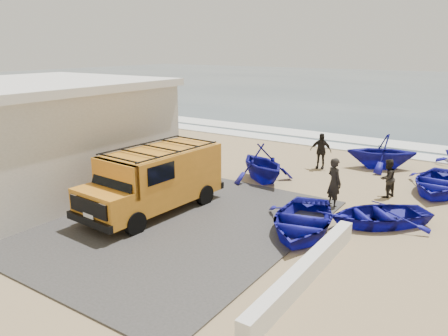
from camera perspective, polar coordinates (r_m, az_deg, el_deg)
The scene contains 16 objects.
ground at distance 15.96m, azimuth -1.72°, elevation -4.99°, with size 160.00×160.00×0.00m, color tan.
slab at distance 15.77m, azimuth -11.96°, elevation -5.50°, with size 12.00×10.00×0.05m, color #423F3C.
ocean at distance 68.93m, azimuth 26.75°, elevation 9.32°, with size 180.00×88.00×0.01m, color #385166.
surf_line at distance 26.27m, azimuth 13.64°, elevation 2.90°, with size 180.00×1.60×0.06m, color white.
surf_wash at distance 28.59m, azimuth 15.40°, elevation 3.77°, with size 180.00×2.20×0.04m, color white.
building at distance 19.42m, azimuth -23.83°, elevation 4.05°, with size 8.40×9.40×4.30m.
parapet at distance 11.22m, azimuth 10.62°, elevation -13.09°, with size 0.35×6.00×0.55m, color silver.
van at distance 15.30m, azimuth -8.95°, elevation -1.27°, with size 2.42×5.41×2.27m.
boat_near_left at distance 13.89m, azimuth 10.13°, elevation -6.72°, with size 2.74×3.83×0.79m, color #13149C.
boat_near_right at distance 15.10m, azimuth 19.53°, elevation -5.75°, with size 2.37×3.32×0.69m, color #13149C.
boat_mid_left at distance 18.73m, azimuth 5.02°, elevation 0.69°, with size 2.65×3.08×1.62m, color #13149C.
boat_mid_right at distance 19.31m, azimuth 26.30°, elevation -1.69°, with size 2.81×3.94×0.82m, color #13149C.
boat_far_left at distance 21.94m, azimuth 19.89°, elevation 2.08°, with size 2.71×3.15×1.66m, color #13149C.
fisherman_front at distance 16.12m, azimuth 14.20°, elevation -1.86°, with size 0.66×0.43×1.81m, color black.
fisherman_middle at distance 17.82m, azimuth 20.55°, elevation -1.25°, with size 0.73×0.57×1.50m, color black.
fisherman_back at distance 21.09m, azimuth 12.51°, elevation 2.20°, with size 1.00×0.42×1.71m, color black.
Camera 1 is at (8.69, -12.15, 5.62)m, focal length 35.00 mm.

